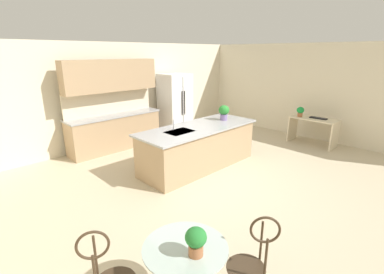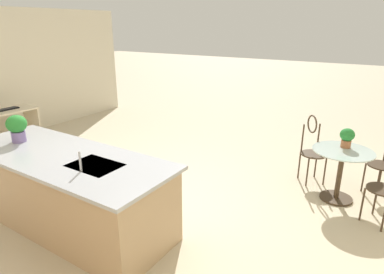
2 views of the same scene
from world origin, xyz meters
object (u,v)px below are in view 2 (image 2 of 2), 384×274
(bistro_table, at_px, (340,170))
(chair_by_island, at_px, (313,146))
(writing_desk, at_px, (4,122))
(potted_plant_counter_far, at_px, (17,127))
(keyboard, at_px, (7,109))
(potted_plant_on_table, at_px, (347,137))

(bistro_table, height_order, chair_by_island, chair_by_island)
(chair_by_island, distance_m, writing_desk, 5.79)
(bistro_table, bearing_deg, potted_plant_counter_far, 34.74)
(chair_by_island, xyz_separation_m, keyboard, (5.54, 1.64, 0.18))
(keyboard, relative_size, potted_plant_counter_far, 1.25)
(writing_desk, bearing_deg, potted_plant_on_table, -166.34)
(writing_desk, height_order, potted_plant_on_table, potted_plant_on_table)
(keyboard, relative_size, potted_plant_on_table, 1.62)
(writing_desk, bearing_deg, bistro_table, -167.60)
(bistro_table, height_order, keyboard, keyboard)
(writing_desk, height_order, keyboard, keyboard)
(bistro_table, bearing_deg, potted_plant_on_table, -91.24)
(potted_plant_on_table, height_order, potted_plant_counter_far, potted_plant_counter_far)
(bistro_table, distance_m, potted_plant_counter_far, 4.32)
(writing_desk, xyz_separation_m, keyboard, (0.02, -0.10, 0.25))
(bistro_table, xyz_separation_m, potted_plant_counter_far, (3.51, 2.43, 0.67))
(writing_desk, relative_size, keyboard, 2.73)
(chair_by_island, bearing_deg, bistro_table, 139.23)
(chair_by_island, height_order, writing_desk, chair_by_island)
(writing_desk, relative_size, potted_plant_counter_far, 3.42)
(chair_by_island, height_order, potted_plant_on_table, chair_by_island)
(potted_plant_on_table, relative_size, potted_plant_counter_far, 0.77)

